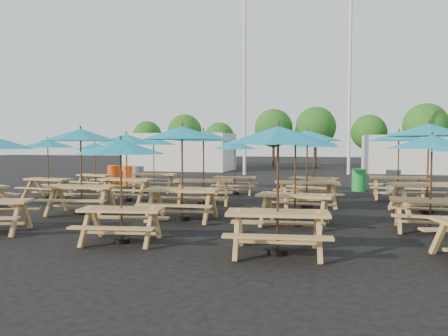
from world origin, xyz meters
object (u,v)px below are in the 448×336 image
(picnic_unit_12, at_px, (278,143))
(picnic_unit_13, at_px, (295,144))
(picnic_unit_14, at_px, (307,140))
(picnic_unit_2, at_px, (48,147))
(picnic_unit_17, at_px, (432,148))
(picnic_unit_18, at_px, (429,135))
(picnic_unit_6, at_px, (126,143))
(picnic_unit_15, at_px, (314,147))
(picnic_unit_7, at_px, (154,144))
(picnic_unit_11, at_px, (235,149))
(picnic_unit_19, at_px, (399,140))
(picnic_unit_3, at_px, (95,149))
(waste_bin_1, at_px, (129,175))
(waste_bin_3, at_px, (359,180))
(waste_bin_2, at_px, (138,176))
(waste_bin_0, at_px, (114,175))
(picnic_unit_5, at_px, (81,140))
(picnic_unit_9, at_px, (182,138))
(picnic_unit_10, at_px, (203,140))
(picnic_unit_8, at_px, (121,153))
(waste_bin_4, at_px, (393,181))

(picnic_unit_12, relative_size, picnic_unit_13, 1.01)
(picnic_unit_14, bearing_deg, picnic_unit_2, 164.70)
(picnic_unit_17, distance_m, picnic_unit_18, 2.85)
(picnic_unit_6, distance_m, picnic_unit_17, 9.48)
(picnic_unit_15, bearing_deg, picnic_unit_7, -165.40)
(picnic_unit_11, distance_m, picnic_unit_19, 5.92)
(picnic_unit_2, relative_size, picnic_unit_3, 1.03)
(waste_bin_1, relative_size, waste_bin_3, 1.00)
(picnic_unit_2, height_order, picnic_unit_7, picnic_unit_7)
(waste_bin_2, bearing_deg, picnic_unit_19, -12.72)
(picnic_unit_12, height_order, waste_bin_0, picnic_unit_12)
(picnic_unit_5, distance_m, picnic_unit_11, 6.55)
(picnic_unit_9, bearing_deg, waste_bin_2, 119.35)
(picnic_unit_11, bearing_deg, picnic_unit_17, -50.78)
(picnic_unit_2, relative_size, picnic_unit_9, 0.89)
(picnic_unit_15, height_order, waste_bin_2, picnic_unit_15)
(picnic_unit_13, distance_m, picnic_unit_14, 3.19)
(picnic_unit_19, bearing_deg, picnic_unit_15, -179.13)
(picnic_unit_10, xyz_separation_m, waste_bin_3, (5.00, 5.55, -1.61))
(picnic_unit_6, distance_m, waste_bin_1, 6.33)
(picnic_unit_5, relative_size, picnic_unit_8, 1.16)
(picnic_unit_19, xyz_separation_m, waste_bin_3, (-1.21, 2.61, -1.63))
(picnic_unit_11, bearing_deg, picnic_unit_19, -6.46)
(picnic_unit_19, distance_m, waste_bin_1, 12.17)
(picnic_unit_11, xyz_separation_m, picnic_unit_15, (3.02, -0.08, 0.08))
(picnic_unit_8, bearing_deg, waste_bin_2, 105.23)
(picnic_unit_18, bearing_deg, waste_bin_1, 139.21)
(picnic_unit_11, height_order, waste_bin_3, picnic_unit_11)
(picnic_unit_2, bearing_deg, picnic_unit_14, 5.04)
(picnic_unit_3, bearing_deg, picnic_unit_10, -16.37)
(picnic_unit_7, bearing_deg, waste_bin_1, 124.49)
(picnic_unit_9, distance_m, picnic_unit_10, 2.99)
(picnic_unit_18, bearing_deg, picnic_unit_17, -114.16)
(picnic_unit_2, distance_m, picnic_unit_17, 12.44)
(picnic_unit_12, bearing_deg, waste_bin_2, 118.56)
(picnic_unit_11, bearing_deg, waste_bin_1, 151.16)
(waste_bin_0, bearing_deg, picnic_unit_17, -34.66)
(picnic_unit_3, distance_m, picnic_unit_17, 13.31)
(picnic_unit_5, relative_size, picnic_unit_15, 1.04)
(picnic_unit_6, relative_size, picnic_unit_10, 0.91)
(picnic_unit_15, bearing_deg, picnic_unit_8, -95.30)
(picnic_unit_10, distance_m, picnic_unit_12, 6.64)
(picnic_unit_5, bearing_deg, picnic_unit_19, 23.73)
(picnic_unit_14, relative_size, waste_bin_1, 2.82)
(waste_bin_3, bearing_deg, picnic_unit_6, -145.04)
(picnic_unit_17, xyz_separation_m, picnic_unit_19, (0.01, 5.87, 0.23))
(picnic_unit_13, bearing_deg, picnic_unit_17, 6.30)
(waste_bin_0, bearing_deg, waste_bin_3, -1.56)
(picnic_unit_11, height_order, picnic_unit_17, picnic_unit_17)
(picnic_unit_3, relative_size, waste_bin_4, 2.26)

